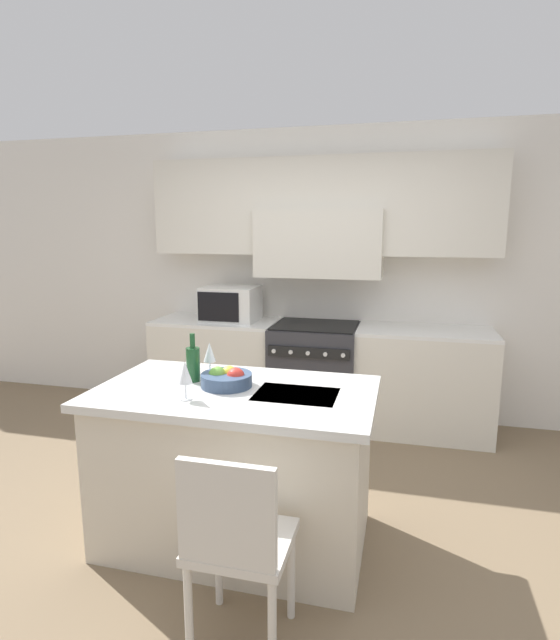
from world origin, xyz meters
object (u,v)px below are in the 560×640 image
object	(u,v)px
microwave	(231,304)
wine_glass_near	(185,374)
island_chair	(236,540)
range_stove	(315,374)
wine_bottle	(193,363)
fruit_bowl	(227,378)
wine_glass_far	(210,353)

from	to	relation	value
microwave	wine_glass_near	world-z (taller)	microwave
island_chair	microwave	bearing A→B (deg)	109.96
range_stove	island_chair	size ratio (longest dim) A/B	1.01
wine_bottle	fruit_bowl	world-z (taller)	wine_bottle
wine_glass_near	fruit_bowl	size ratio (longest dim) A/B	0.71
range_stove	fruit_bowl	bearing A→B (deg)	-95.73
range_stove	microwave	distance (m)	1.03
range_stove	microwave	xyz separation A→B (m)	(-0.81, 0.02, 0.62)
island_chair	wine_glass_near	xyz separation A→B (m)	(-0.45, 0.53, 0.52)
wine_glass_near	microwave	bearing A→B (deg)	103.44
microwave	island_chair	distance (m)	2.85
island_chair	wine_glass_near	bearing A→B (deg)	130.51
microwave	fruit_bowl	world-z (taller)	microwave
microwave	island_chair	world-z (taller)	microwave
wine_glass_near	wine_glass_far	xyz separation A→B (m)	(-0.04, 0.43, 0.00)
island_chair	wine_glass_far	world-z (taller)	wine_glass_far
range_stove	island_chair	xyz separation A→B (m)	(0.14, -2.61, 0.07)
wine_bottle	wine_glass_near	distance (m)	0.32
wine_bottle	wine_glass_far	bearing A→B (deg)	67.29
island_chair	fruit_bowl	xyz separation A→B (m)	(-0.32, 0.79, 0.43)
wine_bottle	fruit_bowl	xyz separation A→B (m)	(0.22, -0.04, -0.06)
island_chair	fruit_bowl	bearing A→B (deg)	112.17
wine_glass_far	range_stove	bearing A→B (deg)	77.97
wine_glass_far	island_chair	bearing A→B (deg)	-62.87
range_stove	wine_glass_near	distance (m)	2.18
range_stove	wine_bottle	size ratio (longest dim) A/B	3.29
microwave	wine_glass_near	size ratio (longest dim) A/B	2.45
microwave	wine_glass_far	distance (m)	1.73
range_stove	wine_glass_far	xyz separation A→B (m)	(-0.35, -1.65, 0.59)
island_chair	fruit_bowl	distance (m)	0.96
microwave	wine_glass_near	xyz separation A→B (m)	(0.50, -2.10, -0.03)
wine_bottle	island_chair	bearing A→B (deg)	-56.90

